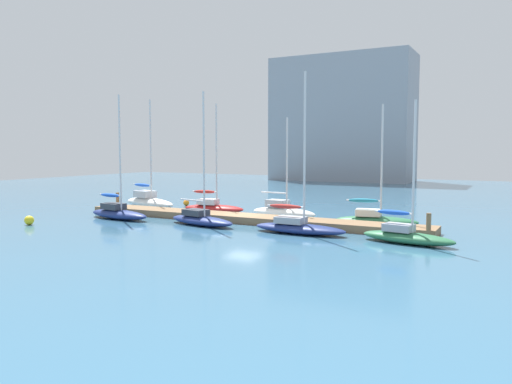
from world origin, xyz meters
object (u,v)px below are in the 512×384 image
object	(u,v)px
mooring_buoy_yellow	(29,220)
sailboat_6	(375,219)
sailboat_2	(213,206)
sailboat_7	(406,234)
harbor_building_distant	(342,119)
sailboat_3	(201,218)
mooring_buoy_orange	(186,203)
sailboat_4	(283,211)
sailboat_1	(118,212)
sailboat_0	(149,201)
sailboat_5	(298,225)

from	to	relation	value
mooring_buoy_yellow	sailboat_6	bearing A→B (deg)	26.59
sailboat_6	mooring_buoy_yellow	xyz separation A→B (m)	(-21.15, -10.58, -0.20)
sailboat_2	sailboat_7	bearing A→B (deg)	-29.44
harbor_building_distant	sailboat_3	bearing A→B (deg)	-81.85
mooring_buoy_yellow	sailboat_3	bearing A→B (deg)	27.36
sailboat_3	harbor_building_distant	xyz separation A→B (m)	(-7.55, 52.70, 9.73)
mooring_buoy_orange	harbor_building_distant	size ratio (longest dim) A/B	0.02
sailboat_4	sailboat_2	bearing A→B (deg)	-178.21
sailboat_1	sailboat_3	xyz separation A→B (m)	(7.21, 0.34, -0.07)
sailboat_2	sailboat_7	xyz separation A→B (m)	(16.75, -6.35, -0.03)
mooring_buoy_orange	sailboat_4	bearing A→B (deg)	-17.33
sailboat_4	harbor_building_distant	bearing A→B (deg)	108.75
harbor_building_distant	mooring_buoy_yellow	bearing A→B (deg)	-92.91
sailboat_0	harbor_building_distant	bearing A→B (deg)	101.54
sailboat_0	sailboat_7	bearing A→B (deg)	-1.00
mooring_buoy_yellow	mooring_buoy_orange	xyz separation A→B (m)	(2.53, 14.72, -0.04)
sailboat_7	mooring_buoy_orange	xyz separation A→B (m)	(-21.73, 9.51, -0.23)
sailboat_2	mooring_buoy_yellow	world-z (taller)	sailboat_2
sailboat_0	sailboat_6	size ratio (longest dim) A/B	1.16
sailboat_4	sailboat_6	distance (m)	7.14
sailboat_2	harbor_building_distant	bearing A→B (deg)	86.91
sailboat_0	sailboat_2	distance (m)	6.80
sailboat_3	mooring_buoy_yellow	world-z (taller)	sailboat_3
sailboat_5	mooring_buoy_orange	xyz separation A→B (m)	(-15.20, 9.31, -0.24)
sailboat_7	harbor_building_distant	distance (m)	57.88
sailboat_0	sailboat_3	xyz separation A→B (m)	(9.79, -6.21, -0.16)
sailboat_2	sailboat_5	xyz separation A→B (m)	(10.21, -6.15, -0.02)
mooring_buoy_yellow	sailboat_0	bearing A→B (deg)	86.50
sailboat_5	mooring_buoy_yellow	xyz separation A→B (m)	(-17.73, -5.40, -0.20)
sailboat_5	sailboat_1	bearing A→B (deg)	-177.90
sailboat_0	mooring_buoy_orange	xyz separation A→B (m)	(1.82, 3.07, -0.37)
sailboat_5	mooring_buoy_yellow	distance (m)	18.53
sailboat_3	sailboat_7	distance (m)	13.77
mooring_buoy_orange	harbor_building_distant	bearing A→B (deg)	89.45
sailboat_5	mooring_buoy_orange	size ratio (longest dim) A/B	17.72
sailboat_1	sailboat_5	xyz separation A→B (m)	(14.44, 0.31, -0.04)
mooring_buoy_orange	sailboat_6	bearing A→B (deg)	-12.52
sailboat_6	harbor_building_distant	distance (m)	51.83
sailboat_5	sailboat_6	distance (m)	6.21
sailboat_1	sailboat_4	xyz separation A→B (m)	(10.74, 6.04, 0.01)
sailboat_2	sailboat_7	distance (m)	17.91
sailboat_3	sailboat_5	size ratio (longest dim) A/B	0.92
sailboat_0	sailboat_6	world-z (taller)	sailboat_0
sailboat_7	mooring_buoy_orange	world-z (taller)	sailboat_7
sailboat_2	mooring_buoy_orange	xyz separation A→B (m)	(-4.98, 3.17, -0.26)
sailboat_3	mooring_buoy_orange	xyz separation A→B (m)	(-7.97, 9.28, -0.21)
sailboat_1	mooring_buoy_yellow	bearing A→B (deg)	-115.64
sailboat_2	sailboat_6	world-z (taller)	sailboat_2
sailboat_7	mooring_buoy_orange	distance (m)	23.73
sailboat_1	harbor_building_distant	xyz separation A→B (m)	(-0.34, 53.04, 9.66)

